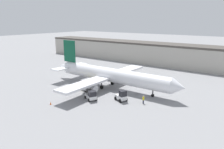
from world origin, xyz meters
The scene contains 8 objects.
ground_plane centered at (0.00, 0.00, 0.00)m, with size 400.00×400.00×0.00m, color gray.
terminal_building centered at (-14.78, 35.46, 4.02)m, with size 87.38×10.28×8.03m.
airplane centered at (-0.98, -0.01, 3.26)m, with size 37.62×31.00×11.10m.
ground_crew_worker centered at (11.42, -4.66, 0.89)m, with size 0.37×0.37×1.67m.
baggage_tug centered at (-4.28, -5.26, 0.93)m, with size 3.62×2.09×1.96m.
belt_loader_truck centered at (1.44, -9.41, 1.00)m, with size 3.39×2.96×2.13m.
pushback_tug centered at (6.96, -6.03, 1.07)m, with size 3.02×2.62×2.40m.
safety_cone_near centered at (-3.40, -16.31, 0.28)m, with size 0.36×0.36×0.55m.
Camera 1 is at (31.20, -42.14, 16.74)m, focal length 35.00 mm.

